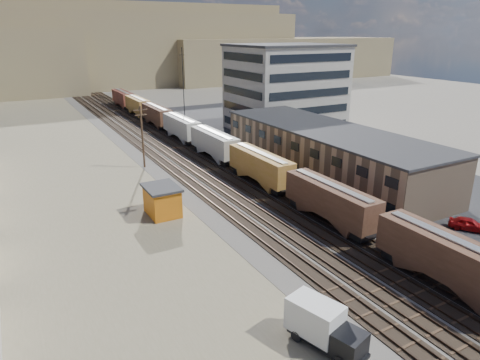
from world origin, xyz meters
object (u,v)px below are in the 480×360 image
utility_pole_north (142,136)px  box_truck (323,326)px  parked_car_red (469,224)px  freight_train (196,134)px  parked_car_blue (270,128)px  maintenance_shed (162,200)px

utility_pole_north → box_truck: utility_pole_north is taller
box_truck → parked_car_red: size_ratio=1.51×
freight_train → parked_car_blue: 21.22m
box_truck → maintenance_shed: maintenance_shed is taller
parked_car_red → maintenance_shed: bearing=110.1°
parked_car_blue → maintenance_shed: bearing=-159.2°
freight_train → parked_car_blue: size_ratio=23.23×
freight_train → maintenance_shed: size_ratio=24.18×
maintenance_shed → parked_car_blue: bearing=41.8°
utility_pole_north → parked_car_red: utility_pole_north is taller
box_truck → maintenance_shed: (-2.15, 27.24, 0.27)m
freight_train → maintenance_shed: freight_train is taller
maintenance_shed → parked_car_red: 35.11m
freight_train → parked_car_red: size_ratio=29.14×
freight_train → box_truck: size_ratio=19.27×
freight_train → parked_car_red: (12.24, -47.19, -2.09)m
freight_train → utility_pole_north: bearing=-150.7°
maintenance_shed → parked_car_blue: size_ratio=0.96×
box_truck → parked_car_blue: (34.19, 59.70, -0.87)m
utility_pole_north → parked_car_blue: utility_pole_north is taller
utility_pole_north → box_truck: (-1.64, -46.81, -3.71)m
freight_train → box_truck: (-13.94, -53.72, -1.21)m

